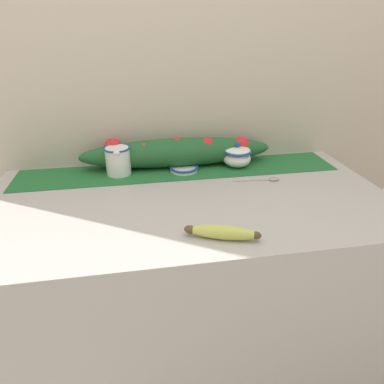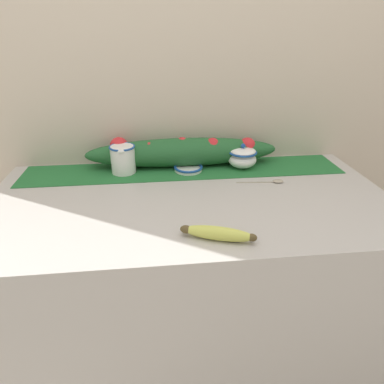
{
  "view_description": "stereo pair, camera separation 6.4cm",
  "coord_description": "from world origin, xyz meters",
  "px_view_note": "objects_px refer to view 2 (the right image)",
  "views": [
    {
      "loc": [
        -0.18,
        -1.08,
        1.5
      ],
      "look_at": [
        0.0,
        -0.06,
        0.98
      ],
      "focal_mm": 32.0,
      "sensor_mm": 36.0,
      "label": 1
    },
    {
      "loc": [
        -0.11,
        -1.09,
        1.5
      ],
      "look_at": [
        0.0,
        -0.06,
        0.98
      ],
      "focal_mm": 32.0,
      "sensor_mm": 36.0,
      "label": 2
    }
  ],
  "objects_px": {
    "cream_pitcher": "(123,158)",
    "banana": "(218,233)",
    "sugar_bowl": "(242,157)",
    "spoon": "(275,181)",
    "small_dish": "(188,168)"
  },
  "relations": [
    {
      "from": "cream_pitcher",
      "to": "small_dish",
      "type": "xyz_separation_m",
      "value": [
        0.27,
        -0.01,
        -0.05
      ]
    },
    {
      "from": "cream_pitcher",
      "to": "banana",
      "type": "relative_size",
      "value": 0.57
    },
    {
      "from": "sugar_bowl",
      "to": "spoon",
      "type": "distance_m",
      "value": 0.2
    },
    {
      "from": "small_dish",
      "to": "spoon",
      "type": "xyz_separation_m",
      "value": [
        0.33,
        -0.15,
        -0.01
      ]
    },
    {
      "from": "banana",
      "to": "cream_pitcher",
      "type": "bearing_deg",
      "value": 119.5
    },
    {
      "from": "banana",
      "to": "spoon",
      "type": "bearing_deg",
      "value": 51.12
    },
    {
      "from": "spoon",
      "to": "sugar_bowl",
      "type": "bearing_deg",
      "value": 124.34
    },
    {
      "from": "sugar_bowl",
      "to": "spoon",
      "type": "height_order",
      "value": "sugar_bowl"
    },
    {
      "from": "cream_pitcher",
      "to": "sugar_bowl",
      "type": "distance_m",
      "value": 0.51
    },
    {
      "from": "small_dish",
      "to": "spoon",
      "type": "relative_size",
      "value": 0.65
    },
    {
      "from": "small_dish",
      "to": "banana",
      "type": "bearing_deg",
      "value": -86.45
    },
    {
      "from": "cream_pitcher",
      "to": "spoon",
      "type": "xyz_separation_m",
      "value": [
        0.6,
        -0.17,
        -0.06
      ]
    },
    {
      "from": "banana",
      "to": "spoon",
      "type": "relative_size",
      "value": 1.17
    },
    {
      "from": "cream_pitcher",
      "to": "banana",
      "type": "distance_m",
      "value": 0.62
    },
    {
      "from": "small_dish",
      "to": "cream_pitcher",
      "type": "bearing_deg",
      "value": 177.2
    }
  ]
}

